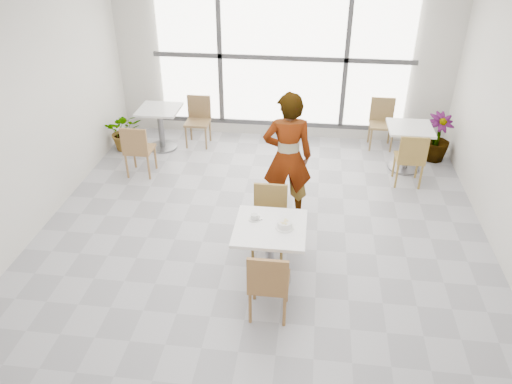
# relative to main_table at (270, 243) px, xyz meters

# --- Properties ---
(floor) EXTENTS (7.00, 7.00, 0.00)m
(floor) POSITION_rel_main_table_xyz_m (-0.20, 0.61, -0.52)
(floor) COLOR #9E9EA5
(floor) RESTS_ON ground
(ceiling) EXTENTS (7.00, 7.00, 0.00)m
(ceiling) POSITION_rel_main_table_xyz_m (-0.20, 0.61, 2.48)
(ceiling) COLOR white
(ceiling) RESTS_ON ground
(wall_back) EXTENTS (6.00, 0.00, 6.00)m
(wall_back) POSITION_rel_main_table_xyz_m (-0.20, 4.11, 0.98)
(wall_back) COLOR silver
(wall_back) RESTS_ON ground
(wall_left) EXTENTS (0.00, 7.00, 7.00)m
(wall_left) POSITION_rel_main_table_xyz_m (-3.20, 0.61, 0.98)
(wall_left) COLOR silver
(wall_left) RESTS_ON ground
(window) EXTENTS (4.60, 0.07, 2.52)m
(window) POSITION_rel_main_table_xyz_m (-0.20, 4.05, 0.98)
(window) COLOR white
(window) RESTS_ON ground
(main_table) EXTENTS (0.80, 0.80, 0.75)m
(main_table) POSITION_rel_main_table_xyz_m (0.00, 0.00, 0.00)
(main_table) COLOR white
(main_table) RESTS_ON ground
(chair_near) EXTENTS (0.42, 0.42, 0.87)m
(chair_near) POSITION_rel_main_table_xyz_m (0.05, -0.63, -0.02)
(chair_near) COLOR olive
(chair_near) RESTS_ON ground
(chair_far) EXTENTS (0.42, 0.42, 0.87)m
(chair_far) POSITION_rel_main_table_xyz_m (-0.07, 0.62, -0.02)
(chair_far) COLOR olive
(chair_far) RESTS_ON ground
(oatmeal_bowl) EXTENTS (0.21, 0.21, 0.10)m
(oatmeal_bowl) POSITION_rel_main_table_xyz_m (0.16, -0.00, 0.27)
(oatmeal_bowl) COLOR white
(oatmeal_bowl) RESTS_ON main_table
(coffee_cup) EXTENTS (0.16, 0.13, 0.07)m
(coffee_cup) POSITION_rel_main_table_xyz_m (-0.19, 0.12, 0.26)
(coffee_cup) COLOR silver
(coffee_cup) RESTS_ON main_table
(person) EXTENTS (0.72, 0.53, 1.83)m
(person) POSITION_rel_main_table_xyz_m (0.09, 1.40, 0.39)
(person) COLOR black
(person) RESTS_ON ground
(bg_table_left) EXTENTS (0.70, 0.70, 0.75)m
(bg_table_left) POSITION_rel_main_table_xyz_m (-2.27, 3.31, -0.04)
(bg_table_left) COLOR silver
(bg_table_left) RESTS_ON ground
(bg_table_right) EXTENTS (0.70, 0.70, 0.75)m
(bg_table_right) POSITION_rel_main_table_xyz_m (1.96, 3.03, -0.04)
(bg_table_right) COLOR white
(bg_table_right) RESTS_ON ground
(bg_chair_left_near) EXTENTS (0.42, 0.42, 0.87)m
(bg_chair_left_near) POSITION_rel_main_table_xyz_m (-2.33, 2.25, -0.02)
(bg_chair_left_near) COLOR olive
(bg_chair_left_near) RESTS_ON ground
(bg_chair_left_far) EXTENTS (0.42, 0.42, 0.87)m
(bg_chair_left_far) POSITION_rel_main_table_xyz_m (-1.65, 3.60, -0.02)
(bg_chair_left_far) COLOR olive
(bg_chair_left_far) RESTS_ON ground
(bg_chair_right_near) EXTENTS (0.42, 0.42, 0.87)m
(bg_chair_right_near) POSITION_rel_main_table_xyz_m (1.92, 2.46, -0.02)
(bg_chair_right_near) COLOR olive
(bg_chair_right_near) RESTS_ON ground
(bg_chair_right_far) EXTENTS (0.42, 0.42, 0.87)m
(bg_chair_right_far) POSITION_rel_main_table_xyz_m (1.62, 3.89, -0.02)
(bg_chair_right_far) COLOR olive
(bg_chair_right_far) RESTS_ON ground
(plant_left) EXTENTS (0.76, 0.71, 0.70)m
(plant_left) POSITION_rel_main_table_xyz_m (-2.90, 3.18, -0.17)
(plant_left) COLOR #357136
(plant_left) RESTS_ON ground
(plant_right) EXTENTS (0.55, 0.55, 0.82)m
(plant_right) POSITION_rel_main_table_xyz_m (2.50, 3.44, -0.11)
(plant_right) COLOR #527F37
(plant_right) RESTS_ON ground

